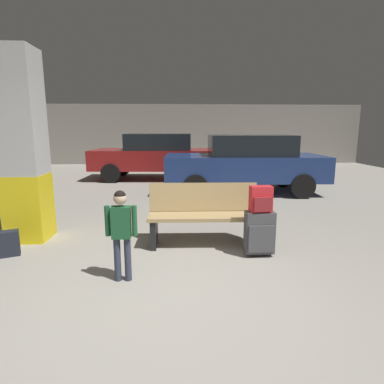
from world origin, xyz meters
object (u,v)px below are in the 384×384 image
at_px(suitcase, 260,232).
at_px(child, 121,226).
at_px(bench, 204,215).
at_px(backpack_dark_floor, 8,244).
at_px(parked_car_near, 245,162).
at_px(backpack_bright, 261,199).
at_px(structural_pillar, 23,148).
at_px(parked_car_far, 156,155).

xyz_separation_m(suitcase, child, (-1.70, -0.64, 0.31)).
bearing_deg(bench, backpack_dark_floor, -173.31).
bearing_deg(child, suitcase, 20.53).
relative_size(backpack_dark_floor, parked_car_near, 0.08).
xyz_separation_m(backpack_bright, backpack_dark_floor, (-3.35, 0.17, -0.60)).
relative_size(suitcase, child, 0.59).
bearing_deg(structural_pillar, suitcase, -14.44).
relative_size(backpack_bright, parked_car_near, 0.08).
xyz_separation_m(backpack_dark_floor, parked_car_near, (4.08, 4.20, 0.64)).
distance_m(structural_pillar, child, 2.35).
bearing_deg(child, structural_pillar, 137.58).
distance_m(suitcase, backpack_dark_floor, 3.36).
distance_m(bench, child, 1.51).
bearing_deg(backpack_dark_floor, suitcase, -2.86).
relative_size(bench, backpack_bright, 4.74).
xyz_separation_m(child, backpack_dark_floor, (-1.65, 0.81, -0.47)).
xyz_separation_m(structural_pillar, bench, (2.64, -0.38, -0.95)).
bearing_deg(parked_car_near, backpack_dark_floor, -134.20).
height_order(structural_pillar, suitcase, structural_pillar).
height_order(backpack_bright, child, child).
bearing_deg(bench, backpack_bright, -34.33).
bearing_deg(parked_car_far, bench, -80.66).
bearing_deg(structural_pillar, parked_car_far, 75.05).
bearing_deg(structural_pillar, child, -42.42).
bearing_deg(parked_car_far, child, -89.67).
height_order(backpack_dark_floor, parked_car_near, parked_car_near).
xyz_separation_m(suitcase, backpack_bright, (0.00, -0.00, 0.45)).
xyz_separation_m(backpack_bright, parked_car_far, (-1.75, 6.84, 0.03)).
bearing_deg(suitcase, backpack_bright, -58.76).
bearing_deg(parked_car_near, parked_car_far, 135.07).
height_order(bench, parked_car_far, parked_car_far).
relative_size(parked_car_near, parked_car_far, 0.99).
relative_size(bench, parked_car_near, 0.39).
xyz_separation_m(bench, backpack_dark_floor, (-2.65, -0.31, -0.28)).
height_order(bench, child, child).
xyz_separation_m(bench, suitcase, (0.70, -0.48, -0.12)).
distance_m(suitcase, backpack_bright, 0.45).
height_order(structural_pillar, parked_car_near, structural_pillar).
xyz_separation_m(suitcase, parked_car_near, (0.73, 4.37, 0.48)).
distance_m(backpack_bright, parked_car_near, 4.43).
distance_m(child, parked_car_far, 7.48).
xyz_separation_m(suitcase, parked_car_far, (-1.75, 6.84, 0.48)).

